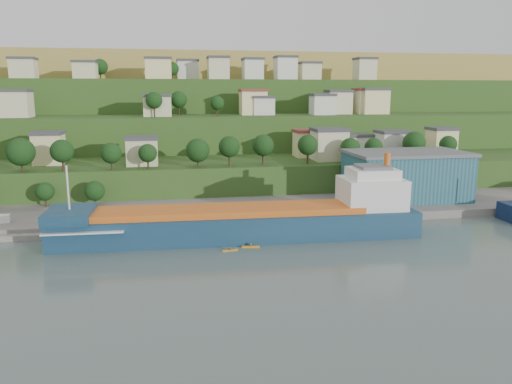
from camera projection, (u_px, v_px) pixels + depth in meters
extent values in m
plane|color=#4B5C58|center=(255.00, 248.00, 98.07)|extent=(500.00, 500.00, 0.00)
cube|color=slate|center=(313.00, 211.00, 128.53)|extent=(220.00, 26.00, 4.00)
cube|color=#284719|center=(223.00, 193.00, 152.13)|extent=(260.00, 32.00, 20.00)
cube|color=#284719|center=(214.00, 177.00, 181.09)|extent=(280.00, 32.00, 44.00)
cube|color=#284719|center=(207.00, 165.00, 210.05)|extent=(300.00, 32.00, 70.00)
cube|color=olive|center=(197.00, 146.00, 281.48)|extent=(360.00, 120.00, 96.00)
cube|color=beige|center=(49.00, 149.00, 141.60)|extent=(7.84, 8.25, 8.43)
cube|color=#3F3F44|center=(48.00, 133.00, 140.68)|extent=(8.44, 8.85, 0.90)
cube|color=beige|center=(142.00, 152.00, 139.92)|extent=(8.49, 7.40, 7.18)
cube|color=#3F3F44|center=(142.00, 138.00, 139.13)|extent=(9.09, 8.00, 0.90)
cube|color=beige|center=(307.00, 145.00, 158.07)|extent=(7.70, 7.94, 7.70)
cube|color=brown|center=(308.00, 131.00, 157.22)|extent=(8.30, 8.54, 0.90)
cube|color=beige|center=(329.00, 146.00, 149.93)|extent=(9.56, 8.82, 8.75)
cube|color=#3F3F44|center=(329.00, 130.00, 148.98)|extent=(10.16, 9.42, 0.90)
cube|color=silver|center=(356.00, 146.00, 160.87)|extent=(9.65, 7.02, 6.12)
cube|color=#3F3F44|center=(356.00, 135.00, 160.17)|extent=(10.25, 7.62, 0.90)
cube|color=silver|center=(393.00, 145.00, 155.86)|extent=(9.31, 8.12, 7.65)
cube|color=#3F3F44|center=(393.00, 132.00, 155.01)|extent=(9.91, 8.72, 0.90)
cube|color=beige|center=(441.00, 143.00, 157.88)|extent=(7.48, 7.19, 8.46)
cube|color=#3F3F44|center=(442.00, 129.00, 156.96)|extent=(8.08, 7.79, 0.90)
cube|color=beige|center=(16.00, 105.00, 163.94)|extent=(9.43, 8.93, 8.25)
cube|color=#3F3F44|center=(14.00, 90.00, 163.04)|extent=(10.03, 9.53, 0.90)
cube|color=beige|center=(157.00, 107.00, 170.14)|extent=(9.30, 7.89, 6.63)
cube|color=#3F3F44|center=(157.00, 95.00, 169.40)|extent=(9.90, 8.49, 0.90)
cube|color=beige|center=(253.00, 103.00, 181.43)|extent=(9.23, 8.09, 8.38)
cube|color=brown|center=(253.00, 90.00, 180.52)|extent=(9.83, 8.69, 0.90)
cube|color=silver|center=(262.00, 107.00, 182.05)|extent=(7.68, 8.78, 6.00)
cube|color=#3F3F44|center=(262.00, 97.00, 181.37)|extent=(8.28, 9.38, 0.90)
cube|color=silver|center=(322.00, 105.00, 182.56)|extent=(8.05, 7.25, 6.79)
cube|color=#3F3F44|center=(322.00, 95.00, 181.81)|extent=(8.65, 7.85, 0.90)
cube|color=beige|center=(333.00, 105.00, 189.04)|extent=(9.17, 8.73, 6.63)
cube|color=#3F3F44|center=(333.00, 95.00, 188.30)|extent=(9.77, 9.33, 0.90)
cube|color=beige|center=(338.00, 103.00, 188.10)|extent=(8.84, 7.29, 8.10)
cube|color=#3F3F44|center=(339.00, 91.00, 187.22)|extent=(9.44, 7.89, 0.90)
cube|color=beige|center=(366.00, 102.00, 190.65)|extent=(8.54, 8.24, 8.68)
cube|color=brown|center=(367.00, 90.00, 189.71)|extent=(9.14, 8.84, 0.90)
cube|color=beige|center=(374.00, 102.00, 189.17)|extent=(9.93, 7.69, 8.84)
cube|color=#3F3F44|center=(374.00, 89.00, 188.21)|extent=(10.53, 8.29, 0.90)
cube|color=beige|center=(24.00, 69.00, 188.31)|extent=(8.99, 7.40, 7.21)
cube|color=#3F3F44|center=(23.00, 58.00, 187.52)|extent=(9.59, 8.00, 0.90)
cube|color=beige|center=(85.00, 71.00, 191.18)|extent=(8.49, 8.13, 6.13)
cube|color=#3F3F44|center=(85.00, 62.00, 190.48)|extent=(9.09, 8.73, 0.90)
cube|color=beige|center=(158.00, 70.00, 195.37)|extent=(9.99, 7.31, 7.70)
cube|color=#3F3F44|center=(158.00, 58.00, 194.52)|extent=(10.59, 7.91, 0.90)
cube|color=silver|center=(188.00, 71.00, 205.26)|extent=(8.52, 7.28, 7.52)
cube|color=#3F3F44|center=(188.00, 60.00, 204.43)|extent=(9.12, 7.88, 0.90)
cube|color=beige|center=(218.00, 69.00, 197.66)|extent=(8.04, 8.69, 8.18)
cube|color=#3F3F44|center=(218.00, 57.00, 196.77)|extent=(8.64, 9.29, 0.90)
cube|color=silver|center=(253.00, 70.00, 204.46)|extent=(7.80, 8.82, 8.00)
cube|color=#3F3F44|center=(253.00, 59.00, 203.58)|extent=(8.40, 9.42, 0.90)
cube|color=silver|center=(285.00, 69.00, 206.55)|extent=(8.27, 8.59, 8.93)
cube|color=#3F3F44|center=(286.00, 57.00, 205.58)|extent=(8.87, 9.19, 0.90)
cube|color=beige|center=(310.00, 72.00, 211.55)|extent=(8.31, 7.15, 6.88)
cube|color=#3F3F44|center=(310.00, 63.00, 210.78)|extent=(8.91, 7.75, 0.90)
cube|color=beige|center=(365.00, 70.00, 208.71)|extent=(7.75, 7.90, 8.41)
cube|color=#3F3F44|center=(365.00, 59.00, 207.79)|extent=(8.35, 8.50, 0.90)
cylinder|color=#382619|center=(22.00, 166.00, 128.68)|extent=(0.50, 0.50, 3.11)
sphere|color=black|center=(21.00, 152.00, 127.99)|extent=(7.18, 7.18, 7.18)
cylinder|color=#382619|center=(63.00, 164.00, 129.86)|extent=(0.50, 0.50, 3.52)
sphere|color=black|center=(62.00, 151.00, 129.19)|extent=(6.02, 6.02, 6.02)
cylinder|color=#382619|center=(112.00, 164.00, 131.46)|extent=(0.50, 0.50, 2.95)
sphere|color=black|center=(111.00, 153.00, 130.87)|extent=(5.47, 5.47, 5.47)
cylinder|color=#382619|center=(148.00, 163.00, 133.87)|extent=(0.50, 0.50, 2.80)
sphere|color=black|center=(148.00, 153.00, 133.32)|extent=(4.97, 4.97, 4.97)
cylinder|color=#382619|center=(198.00, 162.00, 136.54)|extent=(0.50, 0.50, 2.78)
sphere|color=black|center=(198.00, 150.00, 135.92)|extent=(6.51, 6.51, 6.51)
cylinder|color=#382619|center=(229.00, 159.00, 138.10)|extent=(0.50, 0.50, 3.78)
sphere|color=black|center=(229.00, 147.00, 137.41)|extent=(5.88, 5.88, 5.88)
cylinder|color=#382619|center=(263.00, 158.00, 140.81)|extent=(0.50, 0.50, 3.83)
sphere|color=black|center=(263.00, 145.00, 140.11)|extent=(6.04, 6.04, 6.04)
cylinder|color=#382619|center=(308.00, 157.00, 142.57)|extent=(0.50, 0.50, 3.80)
sphere|color=black|center=(308.00, 145.00, 141.88)|extent=(5.83, 5.83, 5.83)
cylinder|color=#382619|center=(350.00, 158.00, 143.29)|extent=(0.50, 0.50, 2.94)
sphere|color=black|center=(350.00, 148.00, 142.69)|extent=(5.74, 5.74, 5.74)
cylinder|color=#382619|center=(373.00, 157.00, 146.50)|extent=(0.50, 0.50, 2.87)
sphere|color=black|center=(374.00, 147.00, 145.92)|extent=(5.35, 5.35, 5.35)
cylinder|color=#382619|center=(413.00, 155.00, 147.97)|extent=(0.50, 0.50, 3.63)
sphere|color=black|center=(414.00, 143.00, 147.25)|extent=(6.66, 6.66, 6.66)
cylinder|color=#382619|center=(447.00, 155.00, 147.83)|extent=(0.50, 0.50, 3.62)
sphere|color=black|center=(448.00, 144.00, 147.20)|extent=(5.13, 5.13, 5.13)
cylinder|color=#382619|center=(172.00, 76.00, 197.83)|extent=(0.50, 0.50, 2.82)
sphere|color=black|center=(172.00, 69.00, 197.26)|extent=(5.32, 5.32, 5.32)
cylinder|color=#382619|center=(154.00, 111.00, 165.18)|extent=(0.50, 0.50, 3.98)
sphere|color=black|center=(154.00, 100.00, 164.49)|extent=(5.54, 5.54, 5.54)
cylinder|color=#382619|center=(217.00, 111.00, 174.47)|extent=(0.50, 0.50, 3.05)
sphere|color=black|center=(217.00, 103.00, 173.90)|extent=(4.91, 4.91, 4.91)
cylinder|color=#382619|center=(179.00, 110.00, 180.15)|extent=(0.50, 0.50, 3.87)
sphere|color=black|center=(179.00, 100.00, 179.44)|extent=(6.01, 6.01, 6.01)
cylinder|color=#382619|center=(101.00, 76.00, 203.28)|extent=(0.50, 0.50, 3.55)
sphere|color=black|center=(100.00, 67.00, 202.59)|extent=(6.28, 6.28, 6.28)
cube|color=#142F4C|center=(239.00, 230.00, 104.85)|extent=(76.17, 14.31, 7.58)
cube|color=#CF5E1B|center=(228.00, 210.00, 103.61)|extent=(56.62, 11.52, 1.30)
cube|color=#142F4C|center=(70.00, 215.00, 98.13)|extent=(9.04, 12.18, 2.17)
cube|color=silver|center=(371.00, 193.00, 108.48)|extent=(13.34, 11.24, 6.50)
cube|color=silver|center=(372.00, 173.00, 107.63)|extent=(10.02, 8.97, 2.17)
cube|color=#595B5E|center=(373.00, 167.00, 107.35)|extent=(6.70, 6.70, 0.65)
cylinder|color=#CF5E1B|center=(387.00, 160.00, 107.65)|extent=(1.34, 1.34, 3.25)
cylinder|color=silver|center=(68.00, 188.00, 97.07)|extent=(0.40, 0.40, 8.67)
cube|color=silver|center=(88.00, 226.00, 99.16)|extent=(15.55, 12.71, 0.27)
cube|color=#1C4556|center=(406.00, 177.00, 133.28)|extent=(30.17, 18.29, 12.00)
cube|color=#595B5E|center=(407.00, 153.00, 132.01)|extent=(31.18, 19.30, 0.80)
cube|color=silver|center=(29.00, 225.00, 109.35)|extent=(3.98, 2.51, 0.75)
cube|color=orange|center=(251.00, 247.00, 98.77)|extent=(3.59, 1.07, 0.27)
sphere|color=#3F3F44|center=(251.00, 244.00, 98.68)|extent=(0.62, 0.62, 0.62)
cube|color=#C68617|center=(230.00, 250.00, 96.63)|extent=(3.18, 0.98, 0.23)
sphere|color=#3F3F44|center=(230.00, 248.00, 96.55)|extent=(0.55, 0.55, 0.55)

